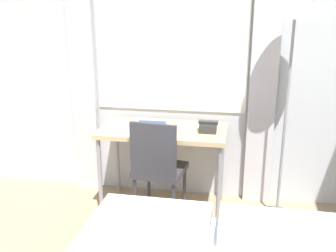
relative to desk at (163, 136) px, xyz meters
name	(u,v)px	position (x,y,z in m)	size (l,w,h in m)	color
wall_back_with_window	(185,56)	(0.13, 0.37, 0.65)	(4.63, 0.13, 2.70)	silver
desk	(163,136)	(0.00, 0.00, 0.00)	(1.10, 0.59, 0.77)	tan
desk_chair	(158,165)	(0.00, -0.26, -0.17)	(0.45, 0.45, 0.92)	#333338
standing_lamp	(295,15)	(1.02, 0.02, 1.03)	(0.39, 0.39, 1.98)	#4C4C51
telephone	(208,127)	(0.39, -0.01, 0.11)	(0.17, 0.17, 0.09)	#2D2D2D
book	(151,125)	(-0.13, 0.05, 0.08)	(0.24, 0.18, 0.02)	navy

